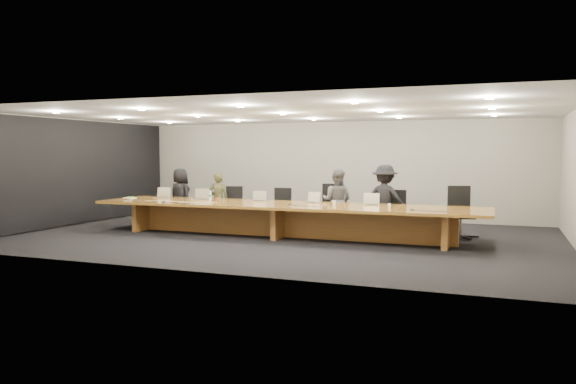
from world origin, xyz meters
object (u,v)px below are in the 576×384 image
object	(u,v)px
laptop_d	(311,197)
paper_cup_far	(389,206)
water_bottle	(210,196)
amber_mug	(216,199)
laptop_a	(162,193)
chair_mid_left	(280,208)
person_c	(337,201)
paper_cup_near	(334,203)
chair_far_left	(179,205)
chair_left	(232,206)
av_box	(128,200)
person_b	(218,199)
laptop_b	(200,194)
mic_center	(290,205)
chair_mid_right	(331,207)
laptop_e	(371,199)
person_d	(385,200)
mic_left	(164,202)
conference_table	(283,214)
laptop_c	(259,196)
person_a	(180,196)
mic_right	(412,210)
chair_right	(394,212)
chair_far_right	(461,212)

from	to	relation	value
laptop_d	paper_cup_far	distance (m)	1.93
water_bottle	amber_mug	world-z (taller)	water_bottle
laptop_a	laptop_d	distance (m)	4.01
paper_cup_far	chair_mid_left	bearing A→B (deg)	158.76
person_c	paper_cup_near	world-z (taller)	person_c
laptop_d	water_bottle	size ratio (longest dim) A/B	1.51
chair_far_left	chair_left	world-z (taller)	chair_left
laptop_d	av_box	world-z (taller)	laptop_d
chair_far_left	person_b	size ratio (longest dim) A/B	0.72
laptop_b	paper_cup_near	size ratio (longest dim) A/B	3.95
paper_cup_near	mic_center	distance (m)	1.01
chair_mid_right	laptop_e	size ratio (longest dim) A/B	3.36
paper_cup_near	laptop_d	bearing A→B (deg)	163.27
chair_mid_left	laptop_e	size ratio (longest dim) A/B	3.01
person_d	mic_left	world-z (taller)	person_d
conference_table	chair_far_left	world-z (taller)	chair_far_left
person_c	paper_cup_far	size ratio (longest dim) A/B	18.67
conference_table	laptop_c	xyz separation A→B (m)	(-0.79, 0.41, 0.36)
paper_cup_far	mic_left	distance (m)	5.20
conference_table	chair_left	bearing A→B (deg)	145.60
person_a	conference_table	bearing A→B (deg)	-179.42
paper_cup_near	laptop_b	bearing A→B (deg)	179.50
mic_center	laptop_d	bearing A→B (deg)	69.99
mic_left	person_a	bearing A→B (deg)	110.64
chair_mid_right	person_b	size ratio (longest dim) A/B	0.84
person_b	mic_center	distance (m)	2.87
person_c	laptop_b	world-z (taller)	person_c
chair_far_left	amber_mug	distance (m)	1.94
person_b	mic_right	distance (m)	5.41
chair_right	laptop_a	world-z (taller)	chair_right
chair_right	person_a	xyz separation A→B (m)	(-5.73, -0.05, 0.21)
person_c	chair_mid_left	bearing A→B (deg)	1.64
chair_far_left	chair_far_right	bearing A→B (deg)	-17.61
chair_far_left	chair_mid_right	world-z (taller)	chair_mid_right
laptop_b	laptop_c	distance (m)	1.52
paper_cup_near	mic_left	xyz separation A→B (m)	(-3.88, -0.87, -0.03)
laptop_b	mic_right	size ratio (longest dim) A/B	3.30
chair_left	av_box	size ratio (longest dim) A/B	6.12
chair_mid_right	mic_right	distance (m)	2.79
paper_cup_far	av_box	world-z (taller)	paper_cup_far
laptop_c	laptop_b	bearing A→B (deg)	174.39
chair_mid_right	person_a	bearing A→B (deg)	173.54
chair_mid_left	chair_far_left	bearing A→B (deg)	177.12
chair_far_right	laptop_d	world-z (taller)	chair_far_right
chair_far_left	chair_right	world-z (taller)	chair_right
laptop_b	paper_cup_far	bearing A→B (deg)	-8.45
water_bottle	mic_right	bearing A→B (deg)	-7.39
person_c	mic_right	xyz separation A→B (m)	(2.01, -1.55, 0.01)
person_b	chair_right	bearing A→B (deg)	162.52
mic_center	mic_left	bearing A→B (deg)	-173.41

